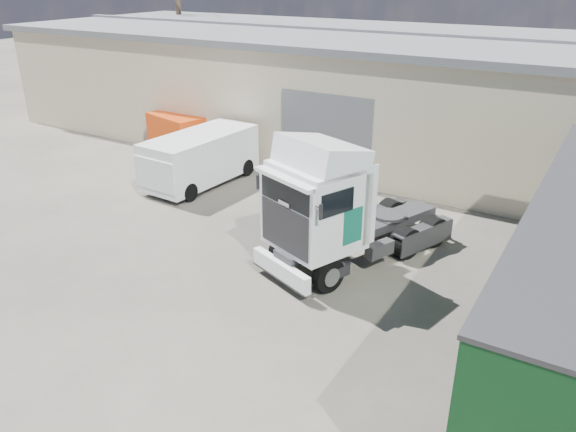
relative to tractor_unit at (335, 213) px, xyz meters
The scene contains 5 objects.
ground 4.41m from the tractor_unit, 112.28° to the right, with size 120.00×120.00×0.00m, color #282520.
warehouse 14.40m from the tractor_unit, 121.67° to the left, with size 30.60×12.60×5.42m.
tractor_unit is the anchor object (origin of this frame).
panel_van 8.41m from the tractor_unit, 157.17° to the left, with size 2.33×5.14×2.06m.
orange_skip 12.65m from the tractor_unit, 151.47° to the left, with size 3.40×2.59×1.89m.
Camera 1 is at (7.87, -9.42, 8.01)m, focal length 35.00 mm.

